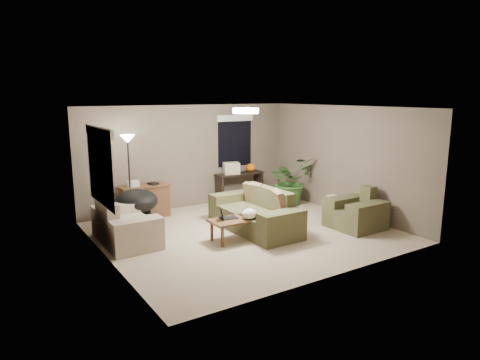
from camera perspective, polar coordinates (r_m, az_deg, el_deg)
room_shell at (r=8.43m, az=0.73°, el=1.11°), size 5.50×5.50×5.50m
main_sofa at (r=8.84m, az=2.13°, el=-4.76°), size 0.95×2.20×0.85m
throw_pillows at (r=8.90m, az=3.50°, el=-2.31°), size 0.37×1.40×0.47m
loveseat at (r=8.37m, az=-15.16°, el=-6.09°), size 0.90×1.60×0.85m
armchair at (r=9.28m, az=15.19°, el=-4.37°), size 0.95×1.00×0.85m
coffee_table at (r=8.20m, az=-0.54°, el=-5.59°), size 1.00×0.55×0.42m
laptop at (r=8.17m, az=-1.92°, el=-4.79°), size 0.42×0.28×0.24m
plastic_bag at (r=8.14m, az=1.22°, el=-4.54°), size 0.32×0.30×0.20m
desk at (r=9.91m, az=-12.58°, el=-2.76°), size 1.10×0.50×0.75m
desk_papers at (r=9.75m, az=-13.53°, el=-0.48°), size 0.70×0.29×0.12m
console_table at (r=11.12m, az=-0.06°, el=-0.63°), size 1.30×0.40×0.75m
pumpkin at (r=11.23m, az=1.45°, el=1.67°), size 0.27×0.27×0.22m
cardboard_box at (r=10.91m, az=-1.17°, el=1.58°), size 0.46×0.39×0.29m
papasan_chair at (r=9.25m, az=-13.66°, el=-3.26°), size 1.05×1.05×0.80m
floor_lamp at (r=9.41m, az=-14.70°, el=3.96°), size 0.32×0.32×1.91m
ceiling_fixture at (r=8.30m, az=0.75°, el=9.22°), size 0.50×0.50×0.10m
houseplant at (r=10.87m, az=6.72°, el=-0.78°), size 1.10×1.22×0.95m
cat_scratching_post at (r=9.97m, az=12.21°, el=-3.62°), size 0.32×0.32×0.50m
window_left at (r=7.52m, az=-18.27°, el=3.40°), size 0.05×1.56×1.33m
window_back at (r=11.12m, az=-0.68°, el=6.40°), size 1.06×0.05×1.33m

